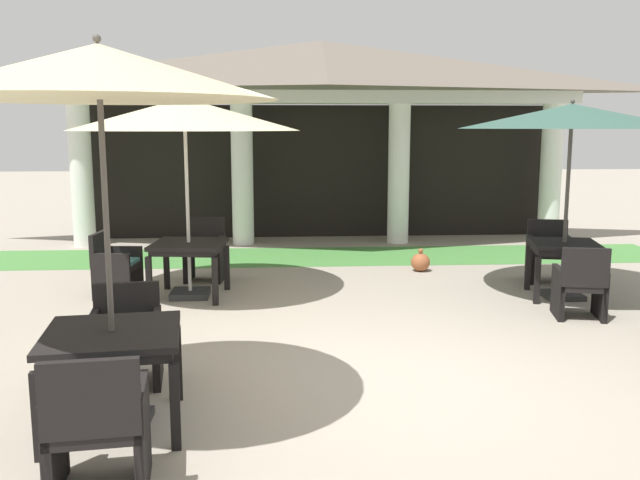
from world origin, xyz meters
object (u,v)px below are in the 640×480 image
(patio_chair_mid_left_north, at_px, (549,253))
(patio_chair_mid_right_south, at_px, (97,427))
(patio_table_near_foreground, at_px, (189,250))
(patio_umbrella_mid_left, at_px, (572,118))
(patio_chair_mid_left_south, at_px, (580,286))
(patio_umbrella_mid_right, at_px, (99,74))
(patio_chair_near_foreground_north, at_px, (205,252))
(terracotta_urn, at_px, (420,262))
(patio_chair_mid_right_north, at_px, (126,339))
(patio_umbrella_near_foreground, at_px, (185,115))
(patio_table_mid_right, at_px, (113,343))
(patio_table_mid_left, at_px, (564,250))
(patio_chair_near_foreground_west, at_px, (115,266))

(patio_chair_mid_left_north, relative_size, patio_chair_mid_right_south, 0.95)
(patio_table_near_foreground, distance_m, patio_umbrella_mid_left, 5.26)
(patio_chair_mid_left_north, bearing_deg, patio_chair_mid_left_south, 90.00)
(patio_table_near_foreground, bearing_deg, patio_umbrella_mid_right, -90.83)
(patio_table_near_foreground, distance_m, patio_chair_near_foreground_north, 1.03)
(patio_chair_near_foreground_north, distance_m, patio_umbrella_mid_right, 5.50)
(patio_chair_near_foreground_north, bearing_deg, patio_chair_mid_right_south, 95.51)
(patio_table_near_foreground, relative_size, patio_chair_mid_left_north, 1.14)
(patio_table_near_foreground, bearing_deg, terracotta_urn, 22.71)
(patio_chair_mid_right_north, bearing_deg, patio_chair_near_foreground_north, -100.84)
(patio_table_near_foreground, xyz_separation_m, patio_chair_mid_left_south, (4.75, -1.34, -0.25))
(patio_chair_mid_right_north, bearing_deg, patio_chair_mid_left_north, -152.02)
(patio_umbrella_near_foreground, height_order, patio_umbrella_mid_left, patio_umbrella_near_foreground)
(patio_chair_mid_left_north, bearing_deg, patio_chair_mid_right_south, 59.57)
(patio_chair_near_foreground_north, distance_m, patio_chair_mid_right_north, 4.10)
(patio_chair_mid_right_south, bearing_deg, patio_chair_mid_left_north, 40.77)
(patio_umbrella_mid_left, height_order, patio_chair_mid_right_south, patio_umbrella_mid_left)
(patio_chair_mid_left_south, relative_size, patio_umbrella_mid_right, 0.31)
(patio_table_near_foreground, relative_size, patio_table_mid_right, 0.93)
(patio_chair_near_foreground_north, bearing_deg, patio_chair_mid_right_north, 92.08)
(patio_umbrella_mid_left, xyz_separation_m, patio_chair_mid_left_north, (0.21, 0.99, -1.95))
(patio_table_mid_left, bearing_deg, patio_table_near_foreground, 175.93)
(patio_chair_mid_left_south, bearing_deg, terracotta_urn, 127.38)
(patio_table_mid_left, bearing_deg, patio_chair_near_foreground_west, 175.61)
(patio_umbrella_mid_right, distance_m, terracotta_urn, 6.94)
(patio_umbrella_mid_right, bearing_deg, patio_chair_mid_right_north, 96.95)
(patio_umbrella_near_foreground, height_order, patio_chair_near_foreground_west, patio_umbrella_near_foreground)
(patio_table_near_foreground, xyz_separation_m, terracotta_urn, (3.42, 1.43, -0.49))
(patio_table_mid_left, height_order, patio_chair_mid_right_south, patio_chair_mid_right_south)
(patio_umbrella_near_foreground, relative_size, terracotta_urn, 8.10)
(patio_umbrella_mid_left, height_order, terracotta_urn, patio_umbrella_mid_left)
(patio_table_mid_right, bearing_deg, patio_chair_mid_left_north, 41.81)
(patio_chair_near_foreground_west, height_order, patio_chair_mid_right_south, patio_chair_mid_right_south)
(patio_umbrella_near_foreground, xyz_separation_m, patio_chair_mid_right_south, (0.06, -4.98, -1.97))
(patio_chair_near_foreground_west, xyz_separation_m, patio_umbrella_mid_right, (0.95, -4.14, 2.21))
(patio_chair_near_foreground_north, xyz_separation_m, terracotta_urn, (3.32, 0.43, -0.27))
(patio_chair_near_foreground_west, xyz_separation_m, patio_chair_mid_right_south, (1.06, -5.09, 0.02))
(patio_umbrella_mid_left, bearing_deg, patio_chair_near_foreground_north, 164.39)
(patio_chair_mid_left_north, relative_size, patio_umbrella_mid_right, 0.31)
(patio_chair_near_foreground_west, xyz_separation_m, patio_chair_mid_left_south, (5.75, -1.44, -0.01))
(patio_chair_near_foreground_west, bearing_deg, patio_umbrella_mid_right, 18.83)
(patio_table_mid_left, height_order, patio_table_mid_right, patio_table_mid_right)
(patio_umbrella_near_foreground, height_order, patio_table_mid_right, patio_umbrella_near_foreground)
(patio_chair_near_foreground_west, height_order, patio_chair_near_foreground_north, patio_chair_near_foreground_north)
(patio_chair_near_foreground_west, bearing_deg, patio_chair_mid_left_south, 81.88)
(patio_chair_mid_left_south, height_order, patio_chair_mid_right_south, patio_chair_mid_right_south)
(patio_chair_near_foreground_north, bearing_deg, patio_table_mid_left, 170.36)
(patio_chair_near_foreground_north, relative_size, patio_chair_mid_left_north, 1.03)
(patio_table_mid_left, bearing_deg, patio_chair_mid_right_south, -136.62)
(patio_umbrella_near_foreground, bearing_deg, patio_chair_near_foreground_west, 174.03)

